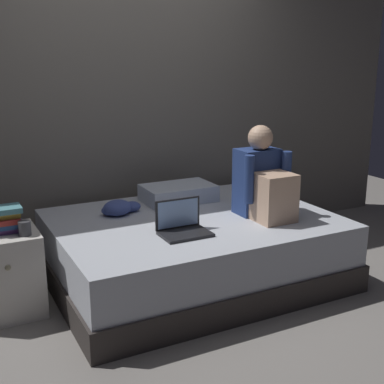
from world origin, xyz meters
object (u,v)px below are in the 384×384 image
at_px(bed, 193,249).
at_px(mug, 25,228).
at_px(clothes_pile, 119,208).
at_px(person_sitting, 264,182).
at_px(book_stack, 6,220).
at_px(laptop, 182,225).
at_px(nightstand, 4,273).
at_px(pillow, 178,193).

height_order(bed, mug, mug).
distance_m(bed, clothes_pile, 0.62).
bearing_deg(person_sitting, book_stack, 170.20).
bearing_deg(clothes_pile, bed, -34.62).
xyz_separation_m(person_sitting, clothes_pile, (-0.92, 0.51, -0.20)).
height_order(person_sitting, laptop, person_sitting).
distance_m(nightstand, clothes_pile, 0.91).
height_order(nightstand, book_stack, book_stack).
height_order(bed, laptop, laptop).
bearing_deg(laptop, bed, 51.21).
xyz_separation_m(person_sitting, mug, (-1.64, 0.18, -0.15)).
xyz_separation_m(laptop, pillow, (0.32, 0.73, 0.01)).
bearing_deg(laptop, pillow, 66.14).
bearing_deg(laptop, nightstand, 160.43).
bearing_deg(nightstand, laptop, -19.57).
bearing_deg(pillow, mug, -159.95).
distance_m(pillow, book_stack, 1.41).
xyz_separation_m(nightstand, laptop, (1.08, -0.38, 0.27)).
relative_size(person_sitting, pillow, 1.17).
height_order(laptop, mug, laptop).
height_order(mug, clothes_pile, mug).
bearing_deg(mug, book_stack, 128.24).
height_order(nightstand, laptop, laptop).
bearing_deg(clothes_pile, mug, -155.75).
bearing_deg(book_stack, clothes_pile, 14.37).
bearing_deg(clothes_pile, person_sitting, -28.85).
height_order(person_sitting, pillow, person_sitting).
distance_m(bed, nightstand, 1.30).
bearing_deg(nightstand, bed, -4.70).
height_order(laptop, book_stack, book_stack).
relative_size(bed, book_stack, 9.59).
xyz_separation_m(bed, nightstand, (-1.30, 0.11, 0.03)).
distance_m(nightstand, pillow, 1.47).
bearing_deg(bed, laptop, -128.79).
height_order(bed, nightstand, nightstand).
relative_size(nightstand, clothes_pile, 1.77).
height_order(bed, person_sitting, person_sitting).
bearing_deg(pillow, clothes_pile, -165.82).
bearing_deg(laptop, mug, 164.48).
distance_m(mug, clothes_pile, 0.79).
bearing_deg(mug, pillow, 20.05).
bearing_deg(clothes_pile, pillow, 14.18).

